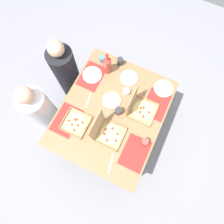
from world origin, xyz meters
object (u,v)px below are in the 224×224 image
object	(u,v)px
cup_dark	(145,142)
cup_clear_right	(120,61)
soda_bottle	(107,65)
cup_red	(102,59)
plate_near_right	(112,100)
plate_far_right	(163,88)
pizza_box_corner_right	(140,108)
cup_clear_left	(118,111)
pizza_box_corner_left	(108,133)
plate_middle	(129,78)
plate_far_left	(92,75)
diner_right_seat	(67,73)
condiment_bowl	(126,91)
diner_left_seat	(43,112)
pizza_box_center	(76,123)

from	to	relation	value
cup_dark	cup_clear_right	world-z (taller)	cup_dark
soda_bottle	cup_red	distance (m)	0.17
plate_near_right	cup_red	size ratio (longest dim) A/B	2.41
plate_near_right	plate_far_right	distance (m)	0.63
pizza_box_corner_right	cup_red	world-z (taller)	pizza_box_corner_right
cup_clear_left	pizza_box_corner_right	bearing A→B (deg)	-57.53
pizza_box_corner_left	cup_red	xyz separation A→B (m)	(0.79, 0.46, -0.00)
plate_middle	plate_near_right	world-z (taller)	same
soda_bottle	cup_clear_right	size ratio (longest dim) A/B	3.18
plate_middle	plate_near_right	bearing A→B (deg)	169.42
cup_dark	pizza_box_corner_right	bearing A→B (deg)	29.46
plate_far_left	plate_middle	xyz separation A→B (m)	(0.16, -0.42, 0.00)
plate_middle	cup_clear_left	size ratio (longest dim) A/B	2.06
plate_far_right	diner_right_seat	bearing A→B (deg)	99.84
pizza_box_corner_right	condiment_bowl	world-z (taller)	pizza_box_corner_right
cup_clear_left	condiment_bowl	bearing A→B (deg)	4.16
pizza_box_corner_right	cup_dark	xyz separation A→B (m)	(-0.33, -0.19, 0.00)
pizza_box_corner_right	cup_red	bearing A→B (deg)	60.30
cup_dark	diner_right_seat	bearing A→B (deg)	69.87
plate_near_right	pizza_box_corner_right	bearing A→B (deg)	-83.38
plate_middle	cup_clear_right	distance (m)	0.23
plate_middle	condiment_bowl	world-z (taller)	condiment_bowl
cup_clear_right	condiment_bowl	distance (m)	0.39
plate_middle	diner_left_seat	bearing A→B (deg)	133.11
pizza_box_center	diner_right_seat	world-z (taller)	diner_right_seat
cup_clear_right	condiment_bowl	size ratio (longest dim) A/B	1.23
plate_far_right	diner_left_seat	distance (m)	1.52
pizza_box_corner_left	cup_clear_right	xyz separation A→B (m)	(0.85, 0.25, 0.00)
plate_far_left	cup_clear_left	size ratio (longest dim) A/B	2.34
pizza_box_corner_right	plate_near_right	bearing A→B (deg)	96.62
plate_far_right	plate_middle	bearing A→B (deg)	96.89
pizza_box_corner_left	soda_bottle	size ratio (longest dim) A/B	0.97
plate_middle	cup_clear_left	distance (m)	0.45
pizza_box_corner_left	cup_red	world-z (taller)	pizza_box_corner_left
diner_right_seat	pizza_box_corner_left	bearing A→B (deg)	-121.61
condiment_bowl	diner_right_seat	xyz separation A→B (m)	(0.01, 0.87, -0.27)
plate_middle	diner_left_seat	distance (m)	1.17
cup_clear_left	condiment_bowl	xyz separation A→B (m)	(0.27, 0.02, -0.03)
plate_near_right	pizza_box_corner_left	bearing A→B (deg)	-160.70
pizza_box_center	cup_red	bearing A→B (deg)	6.24
pizza_box_center	cup_red	size ratio (longest dim) A/B	3.19
plate_far_left	cup_dark	xyz separation A→B (m)	(-0.48, -0.88, 0.04)
cup_dark	cup_clear_right	xyz separation A→B (m)	(0.78, 0.64, -0.00)
pizza_box_corner_left	pizza_box_corner_right	bearing A→B (deg)	-27.44
pizza_box_center	plate_far_left	size ratio (longest dim) A/B	1.20
pizza_box_center	diner_left_seat	distance (m)	0.58
pizza_box_corner_left	diner_right_seat	xyz separation A→B (m)	(0.55, 0.89, -0.30)
pizza_box_corner_left	cup_clear_right	size ratio (longest dim) A/B	3.09
plate_near_right	soda_bottle	size ratio (longest dim) A/B	0.65
plate_middle	plate_near_right	distance (m)	0.36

